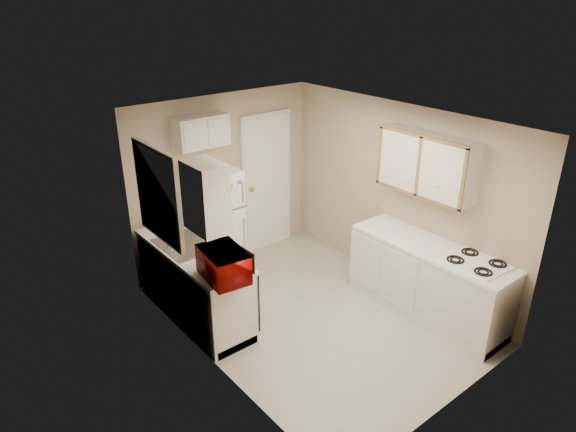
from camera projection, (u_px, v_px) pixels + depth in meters
floor at (314, 315)px, 6.25m from camera, size 3.80×3.80×0.00m
ceiling at (319, 121)px, 5.27m from camera, size 3.80×3.80×0.00m
wall_left at (208, 265)px, 4.95m from camera, size 3.80×3.80×0.00m
wall_right at (397, 197)px, 6.57m from camera, size 3.80×3.80×0.00m
wall_back at (224, 181)px, 7.11m from camera, size 2.80×2.80×0.00m
wall_front at (463, 299)px, 4.41m from camera, size 2.80×2.80×0.00m
left_counter at (195, 283)px, 6.07m from camera, size 0.60×1.80×0.90m
dishwasher at (244, 293)px, 5.80m from camera, size 0.03×0.58×0.72m
sink at (186, 248)px, 6.01m from camera, size 0.54×0.74×0.16m
microwave at (224, 265)px, 5.25m from camera, size 0.61×0.39×0.38m
soap_bottle at (171, 231)px, 6.10m from camera, size 0.09×0.09×0.17m
window_blinds at (159, 194)px, 5.56m from camera, size 0.10×0.98×1.08m
upper_cabinet_left at (206, 197)px, 4.95m from camera, size 0.30×0.45×0.70m
refrigerator at (214, 224)px, 6.85m from camera, size 0.64×0.62×1.52m
cabinet_over_fridge at (201, 131)px, 6.44m from camera, size 0.70×0.30×0.40m
interior_door at (267, 183)px, 7.56m from camera, size 0.86×0.06×2.08m
right_counter at (428, 280)px, 6.13m from camera, size 0.60×2.00×0.90m
stove at (469, 303)px, 5.80m from camera, size 0.56×0.67×0.77m
upper_cabinet_right at (427, 164)px, 5.88m from camera, size 0.30×1.20×0.70m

